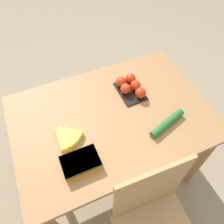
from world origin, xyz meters
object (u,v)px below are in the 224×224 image
chair (153,223)px  tomato_pack (130,86)px  cucumber_near (167,123)px  banana_bunch (66,136)px  carrot_bag (81,162)px

chair → tomato_pack: (-0.20, -0.72, 0.31)m
chair → cucumber_near: bearing=57.7°
chair → banana_bunch: 0.68m
banana_bunch → carrot_bag: carrot_bag is taller
banana_bunch → tomato_pack: tomato_pack is taller
tomato_pack → carrot_bag: (0.46, 0.36, -0.01)m
chair → banana_bunch: bearing=120.2°
banana_bunch → cucumber_near: bearing=164.5°
carrot_bag → banana_bunch: bearing=-82.4°
tomato_pack → banana_bunch: bearing=20.1°
carrot_bag → cucumber_near: (-0.53, -0.03, -0.01)m
chair → tomato_pack: chair is taller
banana_bunch → carrot_bag: (-0.02, 0.18, 0.01)m
tomato_pack → cucumber_near: size_ratio=0.86×
banana_bunch → cucumber_near: (-0.55, 0.15, 0.00)m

